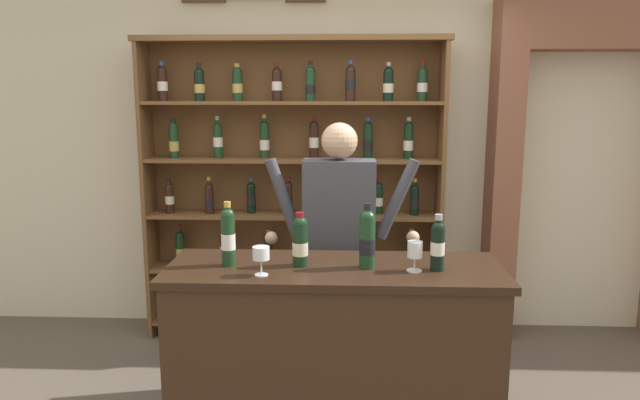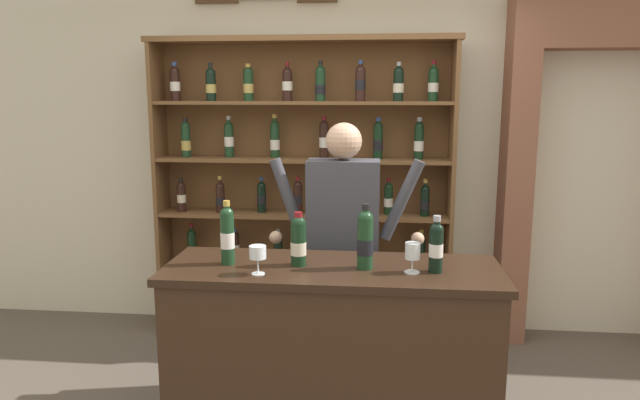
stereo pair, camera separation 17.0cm
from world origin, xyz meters
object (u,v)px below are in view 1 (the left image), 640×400
at_px(tasting_bottle_chianti, 367,238).
at_px(tasting_bottle_vin_santo, 300,240).
at_px(tasting_bottle_super_tuscan, 438,244).
at_px(tasting_bottle_riserva, 228,236).
at_px(wine_glass_spare, 261,255).
at_px(wine_shelf, 293,181).
at_px(tasting_counter, 334,358).
at_px(shopkeeper, 339,228).
at_px(wine_glass_center, 415,251).

bearing_deg(tasting_bottle_chianti, tasting_bottle_vin_santo, 176.50).
bearing_deg(tasting_bottle_super_tuscan, tasting_bottle_vin_santo, 176.08).
bearing_deg(tasting_bottle_chianti, tasting_bottle_riserva, 179.42).
height_order(tasting_bottle_vin_santo, wine_glass_spare, tasting_bottle_vin_santo).
bearing_deg(wine_shelf, tasting_bottle_vin_santo, -83.52).
height_order(wine_shelf, tasting_counter, wine_shelf).
height_order(shopkeeper, tasting_bottle_vin_santo, shopkeeper).
distance_m(shopkeeper, tasting_bottle_riserva, 0.84).
relative_size(wine_shelf, tasting_bottle_riserva, 6.84).
bearing_deg(tasting_bottle_vin_santo, wine_glass_spare, -136.05).
bearing_deg(shopkeeper, tasting_bottle_riserva, -131.26).
relative_size(shopkeeper, tasting_bottle_super_tuscan, 5.97).
bearing_deg(tasting_bottle_riserva, wine_glass_center, -3.32).
xyz_separation_m(tasting_bottle_super_tuscan, wine_glass_spare, (-0.86, -0.12, -0.03)).
xyz_separation_m(tasting_bottle_vin_santo, tasting_bottle_super_tuscan, (0.68, -0.05, 0.00)).
height_order(tasting_counter, wine_glass_center, wine_glass_center).
height_order(tasting_bottle_super_tuscan, wine_glass_spare, tasting_bottle_super_tuscan).
relative_size(tasting_bottle_chianti, wine_glass_center, 2.18).
distance_m(wine_shelf, shopkeeper, 0.95).
bearing_deg(wine_glass_center, tasting_bottle_vin_santo, 173.24).
xyz_separation_m(tasting_bottle_riserva, tasting_bottle_super_tuscan, (1.05, -0.03, -0.02)).
bearing_deg(wine_shelf, tasting_bottle_chianti, -71.37).
relative_size(tasting_bottle_riserva, tasting_bottle_vin_santo, 1.20).
distance_m(tasting_counter, tasting_bottle_riserva, 0.85).
bearing_deg(tasting_counter, tasting_bottle_vin_santo, 179.27).
xyz_separation_m(tasting_bottle_vin_santo, wine_glass_spare, (-0.17, -0.17, -0.03)).
bearing_deg(wine_glass_center, tasting_bottle_chianti, 168.57).
height_order(wine_shelf, wine_glass_spare, wine_shelf).
relative_size(wine_shelf, tasting_bottle_super_tuscan, 8.00).
bearing_deg(wine_glass_spare, wine_shelf, 89.77).
xyz_separation_m(tasting_bottle_chianti, tasting_bottle_super_tuscan, (0.34, -0.03, -0.02)).
bearing_deg(tasting_bottle_vin_santo, wine_shelf, 96.48).
distance_m(tasting_bottle_riserva, tasting_bottle_chianti, 0.70).
height_order(tasting_bottle_chianti, wine_glass_center, tasting_bottle_chianti).
distance_m(shopkeeper, wine_glass_spare, 0.87).
bearing_deg(wine_shelf, tasting_bottle_riserva, -97.45).
xyz_separation_m(tasting_bottle_vin_santo, tasting_bottle_chianti, (0.34, -0.02, 0.02)).
bearing_deg(tasting_bottle_super_tuscan, tasting_bottle_riserva, 178.18).
relative_size(tasting_counter, tasting_bottle_chianti, 5.17).
bearing_deg(shopkeeper, wine_glass_center, -61.00).
bearing_deg(wine_glass_spare, shopkeeper, 65.11).
distance_m(wine_shelf, wine_glass_spare, 1.65).
distance_m(tasting_counter, tasting_bottle_super_tuscan, 0.81).
bearing_deg(tasting_bottle_chianti, tasting_bottle_super_tuscan, -4.32).
relative_size(wine_shelf, wine_glass_center, 15.01).
distance_m(tasting_bottle_vin_santo, tasting_bottle_chianti, 0.34).
relative_size(tasting_bottle_riserva, wine_glass_center, 2.20).
xyz_separation_m(wine_shelf, tasting_bottle_vin_santo, (0.17, -1.48, -0.08)).
bearing_deg(tasting_bottle_super_tuscan, wine_glass_spare, -171.92).
bearing_deg(wine_shelf, wine_glass_spare, -90.23).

